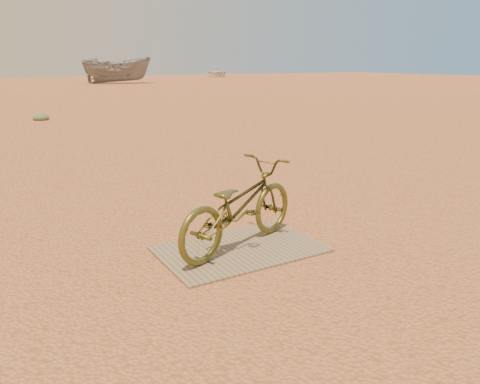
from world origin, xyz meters
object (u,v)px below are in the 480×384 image
plywood_board (240,249)px  bicycle (239,206)px  boat_mid_right (117,70)px  boat_far_right (217,73)px

plywood_board → bicycle: 0.46m
boat_mid_right → boat_far_right: (16.24, 12.13, -0.62)m
plywood_board → boat_far_right: size_ratio=0.33×
boat_far_right → boat_mid_right: bearing=-111.2°
plywood_board → boat_far_right: (26.09, 50.30, 0.51)m
boat_mid_right → boat_far_right: size_ratio=1.17×
bicycle → boat_mid_right: bearing=-34.4°
plywood_board → boat_mid_right: boat_mid_right is taller
boat_mid_right → boat_far_right: 20.28m
bicycle → boat_far_right: boat_far_right is taller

